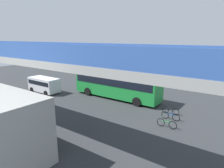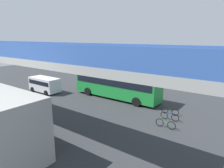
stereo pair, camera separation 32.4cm
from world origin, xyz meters
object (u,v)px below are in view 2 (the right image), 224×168
city_bus (116,83)px  pedestrian (136,88)px  bicycle_black (170,111)px  traffic_sign (117,74)px  bicycle_blue (170,116)px  bicycle_green (165,124)px  parked_van (45,84)px

city_bus → pedestrian: city_bus is taller
city_bus → pedestrian: size_ratio=6.44×
bicycle_black → traffic_sign: traffic_sign is taller
bicycle_blue → traffic_sign: bearing=-34.1°
city_bus → bicycle_black: size_ratio=6.52×
bicycle_blue → pedestrian: 8.63m
pedestrian → traffic_sign: traffic_sign is taller
traffic_sign → bicycle_blue: bearing=145.9°
bicycle_blue → bicycle_black: bearing=-70.7°
bicycle_blue → bicycle_green: same height
parked_van → bicycle_black: parked_van is taller
bicycle_blue → pedestrian: size_ratio=0.99×
traffic_sign → bicycle_black: bearing=149.8°
city_bus → bicycle_black: (-7.58, 1.38, -1.51)m
parked_van → bicycle_green: (-18.05, 0.91, -0.81)m
bicycle_black → traffic_sign: size_ratio=0.63×
city_bus → traffic_sign: 6.07m
pedestrian → city_bus: bearing=62.4°
bicycle_blue → bicycle_black: same height
parked_van → traffic_sign: traffic_sign is taller
parked_van → bicycle_blue: (-17.75, -0.88, -0.81)m
parked_van → city_bus: bearing=-159.3°
bicycle_black → parked_van: bearing=7.5°
parked_van → bicycle_black: size_ratio=2.71×
city_bus → bicycle_green: bearing=151.4°
city_bus → bicycle_black: 7.85m
parked_van → bicycle_blue: 17.79m
bicycle_black → city_bus: bearing=-10.3°
city_bus → bicycle_blue: bearing=161.0°
city_bus → bicycle_green: size_ratio=6.52×
parked_van → pedestrian: 12.75m
bicycle_black → traffic_sign: 12.81m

